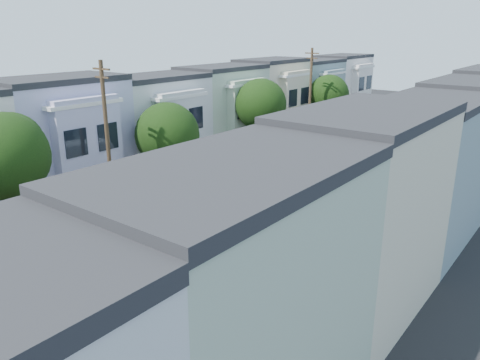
% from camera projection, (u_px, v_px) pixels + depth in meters
% --- Properties ---
extents(ground, '(160.00, 160.00, 0.00)m').
position_uv_depth(ground, '(156.00, 251.00, 26.33)').
color(ground, black).
rests_on(ground, ground).
extents(road_slab, '(12.00, 70.00, 0.02)m').
position_uv_depth(road_slab, '(295.00, 185.00, 37.61)').
color(road_slab, black).
rests_on(road_slab, ground).
extents(curb_left, '(0.30, 70.00, 0.15)m').
position_uv_depth(curb_left, '(236.00, 171.00, 41.12)').
color(curb_left, gray).
rests_on(curb_left, ground).
extents(curb_right, '(0.30, 70.00, 0.15)m').
position_uv_depth(curb_right, '(366.00, 200.00, 34.06)').
color(curb_right, gray).
rests_on(curb_right, ground).
extents(sidewalk_left, '(2.60, 70.00, 0.15)m').
position_uv_depth(sidewalk_left, '(225.00, 168.00, 41.88)').
color(sidewalk_left, gray).
rests_on(sidewalk_left, ground).
extents(sidewalk_right, '(2.60, 70.00, 0.15)m').
position_uv_depth(sidewalk_right, '(384.00, 204.00, 33.30)').
color(sidewalk_right, gray).
rests_on(sidewalk_right, ground).
extents(centerline, '(0.12, 70.00, 0.01)m').
position_uv_depth(centerline, '(295.00, 185.00, 37.61)').
color(centerline, gold).
rests_on(centerline, ground).
extents(townhouse_row_left, '(5.00, 70.00, 8.50)m').
position_uv_depth(townhouse_row_left, '(194.00, 162.00, 44.12)').
color(townhouse_row_left, gray).
rests_on(townhouse_row_left, ground).
extents(townhouse_row_right, '(5.00, 70.00, 8.50)m').
position_uv_depth(townhouse_row_right, '(439.00, 217.00, 31.11)').
color(townhouse_row_right, gray).
rests_on(townhouse_row_right, ground).
extents(tree_b, '(4.70, 4.70, 7.84)m').
position_uv_depth(tree_b, '(4.00, 156.00, 24.83)').
color(tree_b, black).
rests_on(tree_b, ground).
extents(tree_c, '(4.70, 4.70, 6.98)m').
position_uv_depth(tree_c, '(166.00, 135.00, 33.97)').
color(tree_c, black).
rests_on(tree_c, ground).
extents(tree_d, '(4.70, 4.70, 7.77)m').
position_uv_depth(tree_d, '(260.00, 105.00, 42.51)').
color(tree_d, black).
rests_on(tree_d, ground).
extents(tree_e, '(4.56, 4.56, 7.18)m').
position_uv_depth(tree_e, '(328.00, 95.00, 52.63)').
color(tree_e, black).
rests_on(tree_e, ground).
extents(tree_far_r, '(3.10, 3.10, 5.24)m').
position_uv_depth(tree_far_r, '(441.00, 124.00, 43.07)').
color(tree_far_r, black).
rests_on(tree_far_r, ground).
extents(utility_pole_near, '(1.60, 0.26, 10.00)m').
position_uv_depth(utility_pole_near, '(107.00, 140.00, 29.93)').
color(utility_pole_near, '#42301E').
rests_on(utility_pole_near, ground).
extents(utility_pole_far, '(1.60, 0.26, 10.00)m').
position_uv_depth(utility_pole_far, '(310.00, 97.00, 49.50)').
color(utility_pole_far, '#42301E').
rests_on(utility_pole_far, ground).
extents(fedex_truck, '(2.15, 5.59, 2.68)m').
position_uv_depth(fedex_truck, '(243.00, 201.00, 29.79)').
color(fedex_truck, white).
rests_on(fedex_truck, ground).
extents(lead_sedan, '(1.63, 4.12, 1.35)m').
position_uv_depth(lead_sedan, '(310.00, 182.00, 36.04)').
color(lead_sedan, black).
rests_on(lead_sedan, ground).
extents(parked_left_b, '(2.21, 4.76, 1.49)m').
position_uv_depth(parked_left_b, '(0.00, 255.00, 24.25)').
color(parked_left_b, '#081A32').
rests_on(parked_left_b, ground).
extents(parked_left_c, '(1.88, 4.23, 1.25)m').
position_uv_depth(parked_left_c, '(113.00, 216.00, 29.63)').
color(parked_left_c, '#A3A3A6').
rests_on(parked_left_c, ground).
extents(parked_left_d, '(1.35, 3.71, 1.23)m').
position_uv_depth(parked_left_d, '(219.00, 177.00, 37.53)').
color(parked_left_d, '#320F04').
rests_on(parked_left_d, ground).
extents(parked_right_a, '(1.97, 4.44, 1.31)m').
position_uv_depth(parked_right_a, '(120.00, 327.00, 18.50)').
color(parked_right_a, '#474747').
rests_on(parked_right_a, ground).
extents(parked_right_b, '(1.86, 4.17, 1.23)m').
position_uv_depth(parked_right_b, '(195.00, 283.00, 21.76)').
color(parked_right_b, white).
rests_on(parked_right_b, ground).
extents(parked_right_c, '(1.93, 4.67, 1.49)m').
position_uv_depth(parked_right_c, '(362.00, 182.00, 35.83)').
color(parked_right_c, black).
rests_on(parked_right_c, ground).
extents(parked_right_d, '(2.51, 5.07, 1.38)m').
position_uv_depth(parked_right_d, '(417.00, 150.00, 45.50)').
color(parked_right_d, black).
rests_on(parked_right_d, ground).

